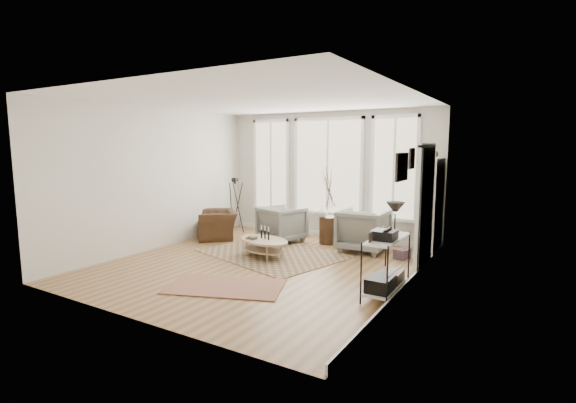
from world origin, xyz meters
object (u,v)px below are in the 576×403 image
Objects in this scene: low_shelf at (387,260)px; side_table at (328,207)px; bookcase at (431,207)px; accent_chair at (217,224)px; armchair_left at (282,224)px; armchair_right at (364,230)px; coffee_table at (263,243)px.

low_shelf is 0.79× the size of side_table.
accent_chair is (-4.58, -0.92, -0.64)m from bookcase.
armchair_left is 0.53× the size of side_table.
accent_chair is (-3.34, -0.62, -0.11)m from armchair_right.
armchair_right is (1.86, 0.13, 0.03)m from armchair_left.
bookcase is at bearing 33.21° from coffee_table.
side_table is at bearing -141.98° from armchair_left.
accent_chair reaches higher than coffee_table.
side_table is at bearing 63.28° from accent_chair.
bookcase is 2.56m from low_shelf.
armchair_right is at bearing 118.01° from low_shelf.
bookcase reaches higher than coffee_table.
coffee_table is 1.29× the size of accent_chair.
accent_chair is at bearing 155.82° from coffee_table.
coffee_table is 1.85m from side_table.
armchair_left is (-3.10, -0.44, -0.56)m from bookcase.
coffee_table is 0.76× the size of side_table.
side_table is (0.96, 0.35, 0.40)m from armchair_left.
coffee_table is at bearing -146.79° from bookcase.
bookcase is at bearing -154.07° from armchair_left.
coffee_table is (-2.64, 0.75, -0.24)m from low_shelf.
coffee_table is at bearing 164.10° from low_shelf.
low_shelf is (-0.06, -2.52, -0.44)m from bookcase.
bookcase reaches higher than accent_chair.
bookcase reaches higher than armchair_left.
low_shelf is 1.38× the size of armchair_right.
armchair_right is 1.00m from side_table.
coffee_table is 1.34× the size of armchair_right.
armchair_left is (-0.40, 1.33, 0.12)m from coffee_table.
accent_chair is (-1.88, 0.84, 0.04)m from coffee_table.
side_table is 2.63m from accent_chair.
bookcase is 3.18m from armchair_left.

